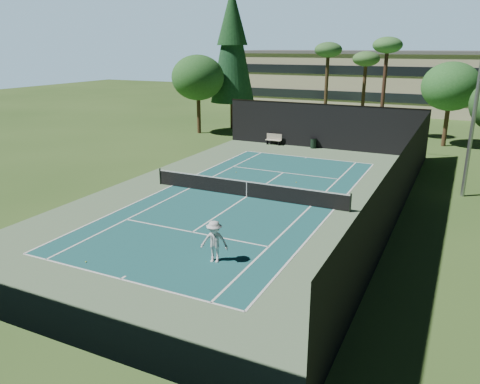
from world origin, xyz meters
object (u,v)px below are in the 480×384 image
object	(u,v)px
tennis_net	(247,188)
park_bench	(274,139)
player	(214,242)
tennis_ball_b	(244,193)
trash_bin	(313,143)
tennis_ball_d	(236,172)
tennis_ball_c	(296,182)
tennis_ball_a	(86,262)

from	to	relation	value
tennis_net	park_bench	bearing A→B (deg)	105.94
player	tennis_ball_b	bearing A→B (deg)	93.27
tennis_net	trash_bin	xyz separation A→B (m)	(-0.62, 15.70, -0.08)
player	park_bench	world-z (taller)	player
tennis_ball_b	player	bearing A→B (deg)	-72.07
tennis_net	tennis_ball_d	bearing A→B (deg)	122.54
tennis_ball_d	park_bench	distance (m)	10.86
tennis_net	park_bench	size ratio (longest dim) A/B	8.60
player	tennis_ball_d	distance (m)	14.91
tennis_ball_d	park_bench	size ratio (longest dim) A/B	0.05
tennis_ball_d	park_bench	world-z (taller)	park_bench
park_bench	trash_bin	xyz separation A→B (m)	(3.86, 0.03, -0.07)
tennis_net	trash_bin	world-z (taller)	tennis_net
player	park_bench	xyz separation A→B (m)	(-7.08, 24.50, -0.39)
player	tennis_ball_c	bearing A→B (deg)	79.07
tennis_ball_b	tennis_ball_c	bearing A→B (deg)	59.06
tennis_net	tennis_ball_d	size ratio (longest dim) A/B	190.43
tennis_ball_b	tennis_net	bearing A→B (deg)	-53.33
tennis_ball_c	park_bench	world-z (taller)	park_bench
tennis_ball_b	park_bench	xyz separation A→B (m)	(-4.02, 15.07, 0.51)
tennis_ball_c	trash_bin	world-z (taller)	trash_bin
tennis_ball_a	tennis_ball_c	xyz separation A→B (m)	(4.09, 15.59, 0.00)
tennis_net	tennis_ball_c	world-z (taller)	tennis_net
tennis_ball_a	tennis_ball_b	world-z (taller)	tennis_ball_a
tennis_ball_a	tennis_net	bearing A→B (deg)	78.29
player	tennis_ball_b	xyz separation A→B (m)	(-3.05, 9.43, -0.90)
tennis_ball_c	park_bench	distance (m)	13.00
tennis_ball_a	park_bench	bearing A→B (deg)	94.51
tennis_ball_a	tennis_ball_c	size ratio (longest dim) A/B	0.89
tennis_net	player	world-z (taller)	player
tennis_ball_c	trash_bin	size ratio (longest dim) A/B	0.08
tennis_ball_c	trash_bin	xyz separation A→B (m)	(-2.36, 11.43, 0.44)
tennis_ball_a	tennis_ball_b	bearing A→B (deg)	80.97
park_bench	tennis_ball_a	bearing A→B (deg)	-85.49
tennis_ball_b	tennis_ball_d	xyz separation A→B (m)	(-2.68, 4.30, 0.00)
tennis_net	player	xyz separation A→B (m)	(2.60, -8.83, 0.38)
tennis_net	tennis_ball_a	xyz separation A→B (m)	(-2.35, -11.32, -0.52)
player	tennis_ball_c	size ratio (longest dim) A/B	24.12
tennis_ball_c	tennis_ball_a	bearing A→B (deg)	-104.71
player	tennis_ball_d	world-z (taller)	player
tennis_net	tennis_ball_d	xyz separation A→B (m)	(-3.13, 4.91, -0.52)
tennis_ball_a	trash_bin	size ratio (longest dim) A/B	0.07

